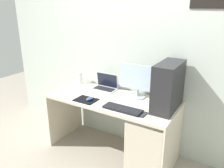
# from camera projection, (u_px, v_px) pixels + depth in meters

# --- Properties ---
(ground_plane) EXTENTS (8.00, 8.00, 0.00)m
(ground_plane) POSITION_uv_depth(u_px,v_px,m) (112.00, 151.00, 2.93)
(ground_plane) COLOR #9E9384
(wall_back) EXTENTS (4.00, 0.05, 2.60)m
(wall_back) POSITION_uv_depth(u_px,v_px,m) (128.00, 46.00, 2.79)
(wall_back) COLOR beige
(wall_back) RESTS_ON ground_plane
(desk) EXTENTS (1.53, 0.66, 0.73)m
(desk) POSITION_uv_depth(u_px,v_px,m) (113.00, 110.00, 2.71)
(desk) COLOR beige
(desk) RESTS_ON ground_plane
(pc_tower) EXTENTS (0.21, 0.47, 0.50)m
(pc_tower) POSITION_uv_depth(u_px,v_px,m) (168.00, 86.00, 2.35)
(pc_tower) COLOR #232326
(pc_tower) RESTS_ON desk
(monitor) EXTENTS (0.45, 0.20, 0.40)m
(monitor) POSITION_uv_depth(u_px,v_px,m) (137.00, 81.00, 2.66)
(monitor) COLOR #B7BCC6
(monitor) RESTS_ON desk
(laptop) EXTENTS (0.32, 0.21, 0.21)m
(laptop) POSITION_uv_depth(u_px,v_px,m) (105.00, 86.00, 2.96)
(laptop) COLOR silver
(laptop) RESTS_ON desk
(speaker) EXTENTS (0.07, 0.07, 0.17)m
(speaker) POSITION_uv_depth(u_px,v_px,m) (80.00, 77.00, 3.18)
(speaker) COLOR white
(speaker) RESTS_ON desk
(keyboard) EXTENTS (0.42, 0.14, 0.02)m
(keyboard) POSITION_uv_depth(u_px,v_px,m) (123.00, 109.00, 2.39)
(keyboard) COLOR black
(keyboard) RESTS_ON desk
(mousepad) EXTENTS (0.26, 0.20, 0.00)m
(mousepad) POSITION_uv_depth(u_px,v_px,m) (86.00, 100.00, 2.64)
(mousepad) COLOR black
(mousepad) RESTS_ON desk
(mouse_left) EXTENTS (0.06, 0.10, 0.03)m
(mouse_left) POSITION_uv_depth(u_px,v_px,m) (90.00, 99.00, 2.62)
(mouse_left) COLOR #2D51B2
(mouse_left) RESTS_ON mousepad
(cell_phone) EXTENTS (0.07, 0.13, 0.01)m
(cell_phone) POSITION_uv_depth(u_px,v_px,m) (142.00, 114.00, 2.29)
(cell_phone) COLOR #232326
(cell_phone) RESTS_ON desk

